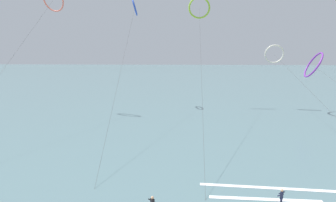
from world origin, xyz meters
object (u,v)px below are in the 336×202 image
Objects in this scene: kite_cobalt at (135,8)px; kite_lime at (199,8)px; kite_violet at (313,65)px; surfer_magenta at (281,200)px; kite_ivory at (274,54)px; kite_coral at (53,0)px.

kite_lime is at bearing -100.32° from kite_cobalt.
kite_violet is 0.86× the size of kite_cobalt.
kite_lime reaches higher than kite_cobalt.
kite_ivory reaches higher than surfer_magenta.
kite_ivory is at bearing -117.83° from kite_violet.
kite_violet is at bearing 150.77° from kite_ivory.
kite_coral is (-50.06, -0.88, 12.25)m from kite_violet.
surfer_magenta is at bearing -84.95° from kite_lime.
kite_coral reaches higher than kite_lime.
surfer_magenta is 46.30m from kite_lime.
kite_ivory is 0.90× the size of kite_cobalt.
kite_cobalt is (-29.34, 2.24, 9.74)m from kite_ivory.
kite_coral reaches higher than kite_ivory.
kite_coral is at bearing -167.41° from kite_lime.
kite_lime is 0.99× the size of kite_cobalt.
kite_coral is 0.86× the size of kite_cobalt.
kite_violet is 38.02m from kite_cobalt.
kite_lime is 1.11× the size of kite_ivory.
kite_coral is at bearing 11.12° from kite_ivory.
kite_violet is 1.00× the size of kite_coral.
kite_ivory is 45.27m from kite_coral.
kite_coral reaches higher than surfer_magenta.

